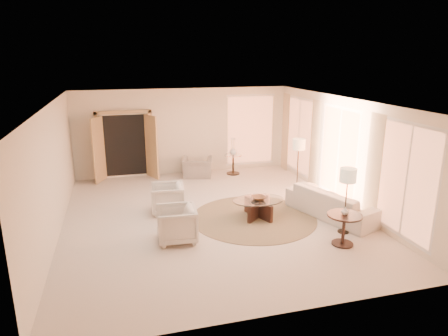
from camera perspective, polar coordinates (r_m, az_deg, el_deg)
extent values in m
cube|color=beige|center=(9.86, -1.65, -7.00)|extent=(7.00, 8.00, 0.02)
cube|color=white|center=(9.15, -1.79, 9.46)|extent=(7.00, 8.00, 0.02)
cube|color=beige|center=(13.24, -5.78, 5.21)|extent=(7.00, 0.04, 2.80)
cube|color=beige|center=(5.80, 7.65, -8.83)|extent=(7.00, 0.04, 2.80)
cube|color=beige|center=(9.27, -23.25, -0.57)|extent=(0.04, 8.00, 2.80)
cube|color=beige|center=(10.75, 16.76, 2.15)|extent=(0.04, 8.00, 2.80)
cube|color=tan|center=(13.03, -13.94, 3.22)|extent=(1.80, 0.12, 2.16)
cube|color=tan|center=(12.79, -17.47, 2.49)|extent=(0.35, 0.66, 2.00)
cube|color=tan|center=(12.81, -10.31, 2.99)|extent=(0.35, 0.66, 2.00)
cylinder|color=#433624|center=(9.81, 4.27, -7.06)|extent=(3.80, 3.80, 0.01)
imported|color=beige|center=(10.12, 15.29, -4.79)|extent=(1.67, 2.56, 0.70)
imported|color=beige|center=(10.07, -8.10, -4.14)|extent=(0.81, 0.85, 0.81)
imported|color=beige|center=(8.55, -6.79, -7.73)|extent=(0.80, 0.85, 0.83)
imported|color=gray|center=(12.93, -3.86, 0.53)|extent=(1.08, 0.85, 0.83)
cube|color=black|center=(9.77, 4.91, -5.90)|extent=(0.44, 0.90, 0.42)
cube|color=black|center=(9.77, 4.91, -5.90)|extent=(0.75, 0.70, 0.42)
cylinder|color=white|center=(9.68, 4.94, -4.58)|extent=(1.49, 1.49, 0.02)
cylinder|color=black|center=(8.84, 16.54, -10.31)|extent=(0.44, 0.44, 0.03)
cylinder|color=black|center=(8.71, 16.70, -8.48)|extent=(0.07, 0.07, 0.63)
cylinder|color=black|center=(8.58, 16.87, -6.48)|extent=(0.71, 0.71, 0.03)
cylinder|color=#2C2319|center=(13.32, 1.31, -0.77)|extent=(0.43, 0.43, 0.03)
cylinder|color=#2C2319|center=(13.24, 1.32, 0.50)|extent=(0.07, 0.07, 0.62)
cylinder|color=white|center=(13.16, 1.33, 1.84)|extent=(0.57, 0.57, 0.03)
cylinder|color=#2C2319|center=(12.02, 10.33, -2.90)|extent=(0.26, 0.26, 0.03)
cylinder|color=#2C2319|center=(11.83, 10.48, -0.01)|extent=(0.03, 0.03, 1.28)
cylinder|color=beige|center=(11.66, 10.65, 3.37)|extent=(0.37, 0.37, 0.31)
cylinder|color=#2C2319|center=(9.41, 16.66, -8.69)|extent=(0.25, 0.25, 0.03)
cylinder|color=#2C2319|center=(9.18, 16.96, -5.19)|extent=(0.03, 0.03, 1.26)
cylinder|color=beige|center=(8.96, 17.31, -0.99)|extent=(0.36, 0.36, 0.31)
imported|color=brown|center=(9.66, 4.95, -4.29)|extent=(0.36, 0.36, 0.08)
imported|color=white|center=(8.55, 16.92, -5.91)|extent=(0.21, 0.21, 0.16)
imported|color=white|center=(13.13, 1.33, 2.45)|extent=(0.26, 0.26, 0.27)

